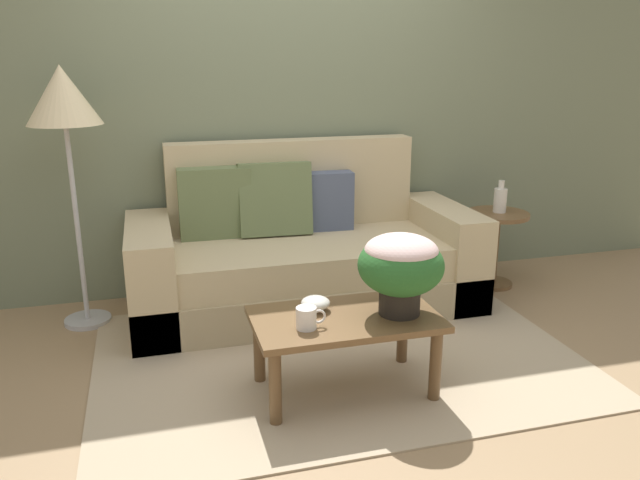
{
  "coord_description": "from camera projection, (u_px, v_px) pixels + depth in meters",
  "views": [
    {
      "loc": [
        -0.94,
        -2.99,
        1.62
      ],
      "look_at": [
        -0.05,
        0.22,
        0.63
      ],
      "focal_mm": 35.25,
      "sensor_mm": 36.0,
      "label": 1
    }
  ],
  "objects": [
    {
      "name": "wall_back",
      "position": [
        283.0,
        100.0,
        4.32
      ],
      "size": [
        6.4,
        0.12,
        2.63
      ],
      "primitive_type": "cube",
      "color": "slate",
      "rests_on": "ground"
    },
    {
      "name": "floor_lamp",
      "position": [
        64.0,
        107.0,
        3.56
      ],
      "size": [
        0.42,
        0.42,
        1.56
      ],
      "color": "#B2B2B7",
      "rests_on": "ground"
    },
    {
      "name": "coffee_table",
      "position": [
        345.0,
        328.0,
        3.05
      ],
      "size": [
        0.9,
        0.52,
        0.41
      ],
      "color": "brown",
      "rests_on": "ground"
    },
    {
      "name": "coffee_mug",
      "position": [
        307.0,
        318.0,
        2.88
      ],
      "size": [
        0.14,
        0.1,
        0.1
      ],
      "color": "white",
      "rests_on": "coffee_table"
    },
    {
      "name": "side_table",
      "position": [
        496.0,
        235.0,
        4.48
      ],
      "size": [
        0.44,
        0.44,
        0.54
      ],
      "color": "brown",
      "rests_on": "ground"
    },
    {
      "name": "potted_plant",
      "position": [
        401.0,
        264.0,
        2.99
      ],
      "size": [
        0.41,
        0.41,
        0.4
      ],
      "color": "black",
      "rests_on": "coffee_table"
    },
    {
      "name": "couch",
      "position": [
        302.0,
        257.0,
        4.14
      ],
      "size": [
        2.22,
        0.93,
        1.06
      ],
      "color": "tan",
      "rests_on": "ground"
    },
    {
      "name": "snack_bowl",
      "position": [
        315.0,
        303.0,
        3.09
      ],
      "size": [
        0.14,
        0.14,
        0.07
      ],
      "color": "silver",
      "rests_on": "coffee_table"
    },
    {
      "name": "table_vase",
      "position": [
        500.0,
        199.0,
        4.41
      ],
      "size": [
        0.09,
        0.09,
        0.23
      ],
      "color": "silver",
      "rests_on": "side_table"
    },
    {
      "name": "area_rug",
      "position": [
        337.0,
        356.0,
        3.49
      ],
      "size": [
        2.61,
        1.82,
        0.01
      ],
      "primitive_type": "cube",
      "color": "tan",
      "rests_on": "ground"
    },
    {
      "name": "ground_plane",
      "position": [
        339.0,
        360.0,
        3.46
      ],
      "size": [
        14.0,
        14.0,
        0.0
      ],
      "primitive_type": "plane",
      "color": "#997A56"
    }
  ]
}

